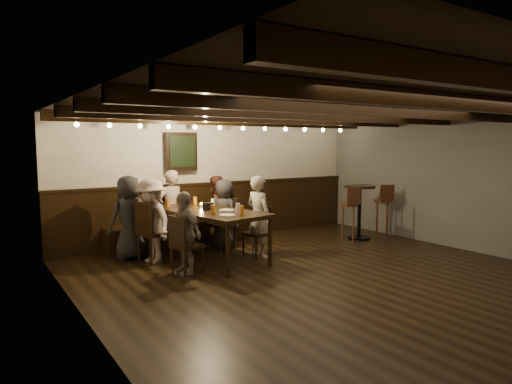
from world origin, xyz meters
TOP-DOWN VIEW (x-y plane):
  - room at (-0.29, 2.21)m, footprint 7.00×7.00m
  - dining_table at (-0.96, 2.05)m, footprint 1.38×2.35m
  - chair_left_near at (-1.76, 2.35)m, footprint 0.53×0.53m
  - chair_left_far at (-1.58, 1.47)m, footprint 0.46×0.46m
  - chair_right_near at (-0.34, 2.62)m, footprint 0.49×0.49m
  - chair_right_far at (-0.17, 1.74)m, footprint 0.45×0.45m
  - person_bench_left at (-2.02, 2.76)m, footprint 0.75×0.56m
  - person_bench_centre at (-1.16, 3.08)m, footprint 0.58×0.43m
  - person_bench_right at (-0.25, 3.10)m, footprint 0.71×0.60m
  - person_left_near at (-1.78, 2.35)m, footprint 0.66×0.95m
  - person_left_far at (-1.62, 1.46)m, footprint 0.42×0.75m
  - person_right_near at (-0.31, 2.63)m, footprint 0.51×0.68m
  - person_right_far at (-0.14, 1.75)m, footprint 0.42×0.55m
  - pint_a at (-1.37, 2.68)m, footprint 0.07×0.07m
  - pint_b at (-0.84, 2.73)m, footprint 0.07×0.07m
  - pint_c at (-1.28, 2.09)m, footprint 0.07×0.07m
  - pint_d at (-0.71, 2.30)m, footprint 0.07×0.07m
  - pint_e at (-1.10, 1.56)m, footprint 0.07×0.07m
  - pint_f at (-0.66, 1.54)m, footprint 0.07×0.07m
  - pint_g at (-0.76, 1.27)m, footprint 0.07×0.07m
  - plate_near at (-0.98, 1.33)m, footprint 0.24×0.24m
  - plate_far at (-0.73, 1.79)m, footprint 0.24×0.24m
  - condiment_caddy at (-0.95, 2.00)m, footprint 0.15×0.10m
  - candle at (-0.90, 2.36)m, footprint 0.05×0.05m
  - high_top_table at (2.35, 1.87)m, footprint 0.60×0.60m
  - bar_stool_left at (1.85, 1.66)m, footprint 0.35×0.37m
  - bar_stool_right at (2.85, 1.71)m, footprint 0.37×0.38m

SIDE VIEW (x-z plane):
  - chair_right_far at x=-0.17m, z-range -0.17..0.68m
  - chair_left_far at x=-1.58m, z-range -0.17..0.69m
  - chair_right_near at x=-0.34m, z-range -0.18..0.74m
  - chair_left_near at x=-1.76m, z-range -0.19..0.80m
  - bar_stool_left at x=1.85m, z-range -0.14..0.95m
  - bar_stool_right at x=2.85m, z-range -0.14..0.95m
  - person_left_far at x=-1.62m, z-range 0.00..1.21m
  - person_right_near at x=-0.31m, z-range 0.00..1.26m
  - person_bench_right at x=-0.25m, z-range 0.00..1.29m
  - person_left_near at x=-1.78m, z-range 0.00..1.35m
  - person_right_far at x=-0.14m, z-range 0.00..1.37m
  - person_bench_left at x=-2.02m, z-range 0.00..1.39m
  - high_top_table at x=2.35m, z-range 0.17..1.24m
  - person_bench_centre at x=-1.16m, z-range 0.00..1.43m
  - dining_table at x=-0.96m, z-range 0.34..1.17m
  - plate_near at x=-0.98m, z-range 0.82..0.84m
  - plate_far at x=-0.73m, z-range 0.82..0.84m
  - candle at x=-0.90m, z-range 0.82..0.87m
  - condiment_caddy at x=-0.95m, z-range 0.82..0.94m
  - pint_a at x=-1.37m, z-range 0.82..0.96m
  - pint_b at x=-0.84m, z-range 0.82..0.96m
  - pint_c at x=-1.28m, z-range 0.82..0.96m
  - pint_d at x=-0.71m, z-range 0.82..0.96m
  - pint_e at x=-1.10m, z-range 0.82..0.96m
  - pint_f at x=-0.66m, z-range 0.82..0.96m
  - pint_g at x=-0.76m, z-range 0.82..0.96m
  - room at x=-0.29m, z-range -2.43..4.57m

